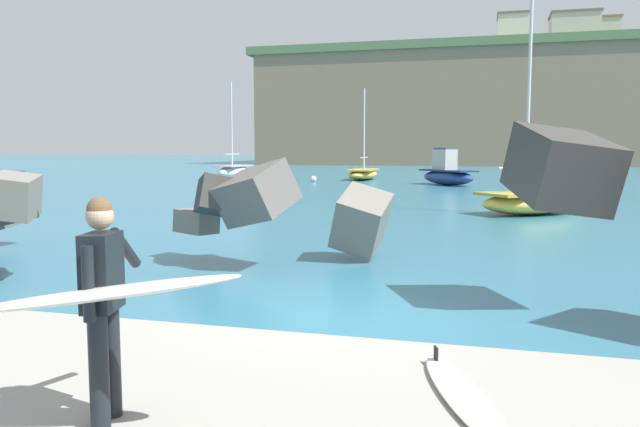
{
  "coord_description": "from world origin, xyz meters",
  "views": [
    {
      "loc": [
        2.09,
        -8.59,
        2.38
      ],
      "look_at": [
        -0.38,
        0.5,
        1.4
      ],
      "focal_mm": 34.96,
      "sensor_mm": 36.0,
      "label": 1
    }
  ],
  "objects_px": {
    "boat_mid_right": "(553,180)",
    "station_building_east": "(602,38)",
    "spare_surfboard": "(462,395)",
    "boat_mid_centre": "(363,174)",
    "boat_near_centre": "(532,201)",
    "boat_far_left": "(234,171)",
    "station_building_annex": "(574,30)",
    "surfer_with_board": "(101,296)",
    "boat_mid_left": "(447,173)",
    "mooring_buoy_inner": "(314,179)",
    "station_building_central": "(513,31)"
  },
  "relations": [
    {
      "from": "boat_mid_left",
      "to": "boat_far_left",
      "type": "distance_m",
      "value": 17.6
    },
    {
      "from": "spare_surfboard",
      "to": "boat_mid_centre",
      "type": "bearing_deg",
      "value": 102.39
    },
    {
      "from": "spare_surfboard",
      "to": "station_building_east",
      "type": "bearing_deg",
      "value": 80.77
    },
    {
      "from": "boat_mid_right",
      "to": "station_building_east",
      "type": "distance_m",
      "value": 82.64
    },
    {
      "from": "station_building_annex",
      "to": "boat_mid_left",
      "type": "bearing_deg",
      "value": -103.52
    },
    {
      "from": "boat_mid_right",
      "to": "boat_far_left",
      "type": "bearing_deg",
      "value": 154.31
    },
    {
      "from": "boat_near_centre",
      "to": "boat_mid_right",
      "type": "height_order",
      "value": "boat_near_centre"
    },
    {
      "from": "boat_mid_left",
      "to": "station_building_central",
      "type": "bearing_deg",
      "value": 84.56
    },
    {
      "from": "surfer_with_board",
      "to": "station_building_central",
      "type": "distance_m",
      "value": 98.41
    },
    {
      "from": "spare_surfboard",
      "to": "station_building_annex",
      "type": "height_order",
      "value": "station_building_annex"
    },
    {
      "from": "boat_mid_centre",
      "to": "surfer_with_board",
      "type": "bearing_deg",
      "value": -81.27
    },
    {
      "from": "boat_near_centre",
      "to": "boat_far_left",
      "type": "bearing_deg",
      "value": 133.45
    },
    {
      "from": "boat_far_left",
      "to": "station_building_annex",
      "type": "bearing_deg",
      "value": 60.4
    },
    {
      "from": "surfer_with_board",
      "to": "station_building_annex",
      "type": "relative_size",
      "value": 0.3
    },
    {
      "from": "spare_surfboard",
      "to": "boat_mid_left",
      "type": "relative_size",
      "value": 0.42
    },
    {
      "from": "surfer_with_board",
      "to": "spare_surfboard",
      "type": "xyz_separation_m",
      "value": [
        2.62,
        1.28,
        -1.0
      ]
    },
    {
      "from": "boat_near_centre",
      "to": "station_building_annex",
      "type": "distance_m",
      "value": 80.79
    },
    {
      "from": "boat_near_centre",
      "to": "station_building_central",
      "type": "relative_size",
      "value": 1.39
    },
    {
      "from": "boat_near_centre",
      "to": "station_building_east",
      "type": "xyz_separation_m",
      "value": [
        16.0,
        90.3,
        20.25
      ]
    },
    {
      "from": "mooring_buoy_inner",
      "to": "spare_surfboard",
      "type": "bearing_deg",
      "value": -72.38
    },
    {
      "from": "boat_mid_left",
      "to": "mooring_buoy_inner",
      "type": "distance_m",
      "value": 9.72
    },
    {
      "from": "mooring_buoy_inner",
      "to": "station_building_central",
      "type": "distance_m",
      "value": 62.18
    },
    {
      "from": "mooring_buoy_inner",
      "to": "boat_mid_right",
      "type": "bearing_deg",
      "value": -27.59
    },
    {
      "from": "boat_mid_left",
      "to": "boat_mid_centre",
      "type": "relative_size",
      "value": 0.67
    },
    {
      "from": "boat_mid_left",
      "to": "mooring_buoy_inner",
      "type": "relative_size",
      "value": 10.72
    },
    {
      "from": "boat_mid_right",
      "to": "boat_far_left",
      "type": "distance_m",
      "value": 25.56
    },
    {
      "from": "boat_near_centre",
      "to": "boat_far_left",
      "type": "height_order",
      "value": "boat_near_centre"
    },
    {
      "from": "mooring_buoy_inner",
      "to": "surfer_with_board",
      "type": "bearing_deg",
      "value": -76.46
    },
    {
      "from": "boat_near_centre",
      "to": "surfer_with_board",
      "type": "bearing_deg",
      "value": -102.24
    },
    {
      "from": "boat_mid_right",
      "to": "station_building_annex",
      "type": "xyz_separation_m",
      "value": [
        8.35,
        66.34,
        19.3
      ]
    },
    {
      "from": "boat_mid_centre",
      "to": "boat_mid_right",
      "type": "distance_m",
      "value": 17.91
    },
    {
      "from": "boat_mid_centre",
      "to": "station_building_central",
      "type": "relative_size",
      "value": 1.22
    },
    {
      "from": "boat_near_centre",
      "to": "station_building_east",
      "type": "bearing_deg",
      "value": 79.95
    },
    {
      "from": "spare_surfboard",
      "to": "station_building_east",
      "type": "distance_m",
      "value": 112.29
    },
    {
      "from": "station_building_central",
      "to": "station_building_annex",
      "type": "height_order",
      "value": "station_building_central"
    },
    {
      "from": "mooring_buoy_inner",
      "to": "station_building_annex",
      "type": "relative_size",
      "value": 0.06
    },
    {
      "from": "station_building_east",
      "to": "surfer_with_board",
      "type": "bearing_deg",
      "value": -100.45
    },
    {
      "from": "boat_mid_right",
      "to": "spare_surfboard",
      "type": "bearing_deg",
      "value": -96.54
    },
    {
      "from": "boat_mid_centre",
      "to": "mooring_buoy_inner",
      "type": "distance_m",
      "value": 5.18
    },
    {
      "from": "boat_mid_right",
      "to": "station_building_annex",
      "type": "bearing_deg",
      "value": 82.83
    },
    {
      "from": "surfer_with_board",
      "to": "boat_near_centre",
      "type": "xyz_separation_m",
      "value": [
        4.33,
        19.95,
        -0.78
      ]
    },
    {
      "from": "boat_near_centre",
      "to": "station_building_east",
      "type": "distance_m",
      "value": 93.92
    },
    {
      "from": "boat_mid_left",
      "to": "boat_mid_right",
      "type": "bearing_deg",
      "value": -48.62
    },
    {
      "from": "boat_far_left",
      "to": "mooring_buoy_inner",
      "type": "bearing_deg",
      "value": -21.53
    },
    {
      "from": "station_building_east",
      "to": "station_building_annex",
      "type": "xyz_separation_m",
      "value": [
        -5.91,
        -12.57,
        -0.69
      ]
    },
    {
      "from": "boat_near_centre",
      "to": "station_building_central",
      "type": "bearing_deg",
      "value": 89.01
    },
    {
      "from": "surfer_with_board",
      "to": "station_building_annex",
      "type": "bearing_deg",
      "value": 81.6
    },
    {
      "from": "boat_far_left",
      "to": "station_building_annex",
      "type": "relative_size",
      "value": 1.08
    },
    {
      "from": "boat_near_centre",
      "to": "boat_mid_right",
      "type": "xyz_separation_m",
      "value": [
        1.74,
        11.4,
        0.25
      ]
    },
    {
      "from": "boat_mid_centre",
      "to": "boat_mid_right",
      "type": "bearing_deg",
      "value": -44.34
    }
  ]
}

